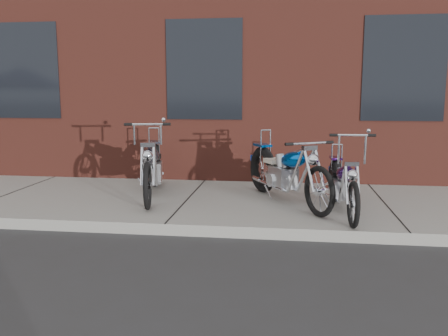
# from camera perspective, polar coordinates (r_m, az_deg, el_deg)

# --- Properties ---
(ground) EXTENTS (120.00, 120.00, 0.00)m
(ground) POSITION_cam_1_polar(r_m,az_deg,el_deg) (6.14, -7.13, -8.07)
(ground) COLOR #2E2E30
(ground) RESTS_ON ground
(sidewalk) EXTENTS (22.00, 3.00, 0.15)m
(sidewalk) POSITION_cam_1_polar(r_m,az_deg,el_deg) (7.52, -4.26, -4.18)
(sidewalk) COLOR gray
(sidewalk) RESTS_ON ground
(building_brick) EXTENTS (22.00, 10.00, 8.00)m
(building_brick) POSITION_cam_1_polar(r_m,az_deg,el_deg) (13.92, 1.27, 18.26)
(building_brick) COLOR maroon
(building_brick) RESTS_ON ground
(chopper_purple) EXTENTS (0.50, 2.04, 1.14)m
(chopper_purple) POSITION_cam_1_polar(r_m,az_deg,el_deg) (6.75, 14.10, -2.15)
(chopper_purple) COLOR black
(chopper_purple) RESTS_ON sidewalk
(chopper_blue) EXTENTS (1.28, 2.15, 1.04)m
(chopper_blue) POSITION_cam_1_polar(r_m,az_deg,el_deg) (7.18, 7.47, -0.74)
(chopper_blue) COLOR black
(chopper_blue) RESTS_ON sidewalk
(chopper_third) EXTENTS (0.73, 2.36, 1.21)m
(chopper_third) POSITION_cam_1_polar(r_m,az_deg,el_deg) (7.66, -8.67, -0.15)
(chopper_third) COLOR black
(chopper_third) RESTS_ON sidewalk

